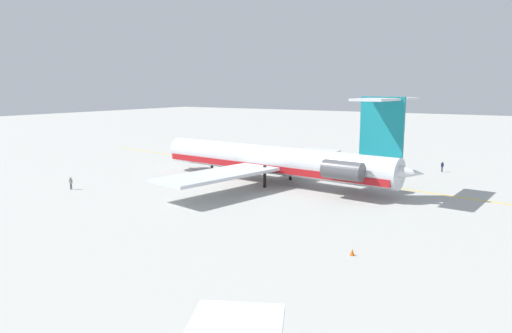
{
  "coord_description": "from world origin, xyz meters",
  "views": [
    {
      "loc": [
        -31.57,
        65.24,
        13.49
      ],
      "look_at": [
        1.47,
        12.92,
        2.92
      ],
      "focal_mm": 32.46,
      "sensor_mm": 36.0,
      "label": 1
    }
  ],
  "objects_px": {
    "ground_crew_starboard": "(403,163)",
    "safety_cone_wingtip": "(352,252)",
    "safety_cone_tail": "(234,155)",
    "ground_crew_portside": "(442,165)",
    "ground_crew_near_nose": "(252,150)",
    "main_jetliner": "(278,160)",
    "ground_crew_near_tail": "(71,182)",
    "safety_cone_nose": "(223,155)"
  },
  "relations": [
    {
      "from": "ground_crew_starboard",
      "to": "safety_cone_wingtip",
      "type": "xyz_separation_m",
      "value": [
        -7.15,
        42.38,
        -0.82
      ]
    },
    {
      "from": "safety_cone_tail",
      "to": "ground_crew_portside",
      "type": "bearing_deg",
      "value": -174.25
    },
    {
      "from": "ground_crew_portside",
      "to": "safety_cone_wingtip",
      "type": "relative_size",
      "value": 3.12
    },
    {
      "from": "ground_crew_portside",
      "to": "ground_crew_starboard",
      "type": "xyz_separation_m",
      "value": [
        5.86,
        1.39,
        0.01
      ]
    },
    {
      "from": "ground_crew_near_nose",
      "to": "safety_cone_tail",
      "type": "bearing_deg",
      "value": -159.37
    },
    {
      "from": "main_jetliner",
      "to": "ground_crew_near_nose",
      "type": "distance_m",
      "value": 29.18
    },
    {
      "from": "ground_crew_near_nose",
      "to": "ground_crew_near_tail",
      "type": "xyz_separation_m",
      "value": [
        2.81,
        40.52,
        0.02
      ]
    },
    {
      "from": "main_jetliner",
      "to": "safety_cone_nose",
      "type": "relative_size",
      "value": 77.71
    },
    {
      "from": "safety_cone_tail",
      "to": "ground_crew_starboard",
      "type": "bearing_deg",
      "value": -175.65
    },
    {
      "from": "safety_cone_wingtip",
      "to": "safety_cone_tail",
      "type": "height_order",
      "value": "same"
    },
    {
      "from": "ground_crew_portside",
      "to": "ground_crew_starboard",
      "type": "height_order",
      "value": "ground_crew_starboard"
    },
    {
      "from": "ground_crew_portside",
      "to": "safety_cone_nose",
      "type": "relative_size",
      "value": 3.12
    },
    {
      "from": "ground_crew_near_nose",
      "to": "ground_crew_starboard",
      "type": "distance_m",
      "value": 30.86
    },
    {
      "from": "main_jetliner",
      "to": "safety_cone_nose",
      "type": "distance_m",
      "value": 28.42
    },
    {
      "from": "ground_crew_near_tail",
      "to": "safety_cone_wingtip",
      "type": "distance_m",
      "value": 40.93
    },
    {
      "from": "ground_crew_near_nose",
      "to": "safety_cone_wingtip",
      "type": "height_order",
      "value": "ground_crew_near_nose"
    },
    {
      "from": "ground_crew_portside",
      "to": "safety_cone_tail",
      "type": "distance_m",
      "value": 38.66
    },
    {
      "from": "ground_crew_starboard",
      "to": "safety_cone_tail",
      "type": "height_order",
      "value": "ground_crew_starboard"
    },
    {
      "from": "ground_crew_portside",
      "to": "ground_crew_starboard",
      "type": "bearing_deg",
      "value": 106.71
    },
    {
      "from": "ground_crew_near_tail",
      "to": "safety_cone_tail",
      "type": "distance_m",
      "value": 36.5
    },
    {
      "from": "ground_crew_near_tail",
      "to": "ground_crew_portside",
      "type": "height_order",
      "value": "ground_crew_portside"
    },
    {
      "from": "ground_crew_starboard",
      "to": "safety_cone_wingtip",
      "type": "distance_m",
      "value": 42.99
    },
    {
      "from": "ground_crew_near_tail",
      "to": "safety_cone_wingtip",
      "type": "height_order",
      "value": "ground_crew_near_tail"
    },
    {
      "from": "ground_crew_near_nose",
      "to": "safety_cone_tail",
      "type": "distance_m",
      "value": 4.49
    },
    {
      "from": "main_jetliner",
      "to": "ground_crew_near_tail",
      "type": "height_order",
      "value": "main_jetliner"
    },
    {
      "from": "ground_crew_portside",
      "to": "ground_crew_starboard",
      "type": "relative_size",
      "value": 0.99
    },
    {
      "from": "ground_crew_near_nose",
      "to": "safety_cone_tail",
      "type": "xyz_separation_m",
      "value": [
        1.79,
        4.05,
        -0.78
      ]
    },
    {
      "from": "ground_crew_near_nose",
      "to": "safety_cone_nose",
      "type": "distance_m",
      "value": 6.33
    },
    {
      "from": "main_jetliner",
      "to": "safety_cone_nose",
      "type": "xyz_separation_m",
      "value": [
        22.38,
        -17.24,
        -3.12
      ]
    },
    {
      "from": "ground_crew_near_tail",
      "to": "ground_crew_starboard",
      "type": "distance_m",
      "value": 51.46
    },
    {
      "from": "ground_crew_near_tail",
      "to": "main_jetliner",
      "type": "bearing_deg",
      "value": -92.04
    },
    {
      "from": "ground_crew_near_tail",
      "to": "safety_cone_nose",
      "type": "height_order",
      "value": "ground_crew_near_tail"
    },
    {
      "from": "ground_crew_near_tail",
      "to": "safety_cone_tail",
      "type": "relative_size",
      "value": 3.08
    },
    {
      "from": "main_jetliner",
      "to": "ground_crew_near_nose",
      "type": "height_order",
      "value": "main_jetliner"
    },
    {
      "from": "ground_crew_starboard",
      "to": "safety_cone_tail",
      "type": "xyz_separation_m",
      "value": [
        32.61,
        2.48,
        -0.82
      ]
    },
    {
      "from": "ground_crew_near_nose",
      "to": "ground_crew_portside",
      "type": "relative_size",
      "value": 0.97
    },
    {
      "from": "safety_cone_wingtip",
      "to": "main_jetliner",
      "type": "bearing_deg",
      "value": -48.28
    },
    {
      "from": "ground_crew_near_nose",
      "to": "ground_crew_portside",
      "type": "bearing_deg",
      "value": -45.79
    },
    {
      "from": "main_jetliner",
      "to": "safety_cone_tail",
      "type": "relative_size",
      "value": 77.71
    },
    {
      "from": "main_jetliner",
      "to": "ground_crew_starboard",
      "type": "xyz_separation_m",
      "value": [
        -12.15,
        -20.73,
        -2.3
      ]
    },
    {
      "from": "ground_crew_starboard",
      "to": "ground_crew_near_nose",
      "type": "bearing_deg",
      "value": -148.1
    },
    {
      "from": "ground_crew_near_nose",
      "to": "safety_cone_tail",
      "type": "relative_size",
      "value": 3.04
    }
  ]
}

